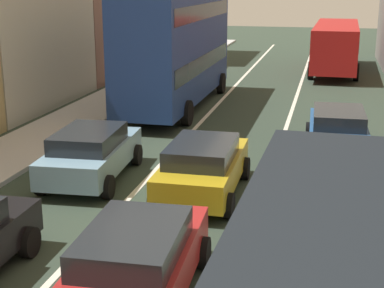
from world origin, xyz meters
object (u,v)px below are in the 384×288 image
Objects in this scene: hatchback_centre_lane_third at (203,166)px; sedan_left_lane_third at (91,152)px; sedan_right_lane_behind_truck at (324,198)px; wagon_right_lane_far at (338,130)px; sedan_centre_lane_second at (136,262)px; bus_far_queue_secondary at (336,43)px; bus_mid_queue_primary at (177,43)px.

sedan_left_lane_third is (-3.36, 0.50, 0.00)m from hatchback_centre_lane_third.
sedan_left_lane_third is at bearing 80.80° from hatchback_centre_lane_third.
wagon_right_lane_far is (0.31, 6.35, 0.00)m from sedan_right_lane_behind_truck.
wagon_right_lane_far is at bearing -21.03° from sedan_centre_lane_second.
sedan_centre_lane_second is 6.89m from sedan_left_lane_third.
sedan_right_lane_behind_truck is 0.42× the size of bus_far_queue_secondary.
wagon_right_lane_far is (3.45, 4.77, 0.00)m from hatchback_centre_lane_third.
bus_far_queue_secondary reaches higher than hatchback_centre_lane_third.
sedan_centre_lane_second is 16.45m from bus_mid_queue_primary.
sedan_left_lane_third and sedan_right_lane_behind_truck have the same top height.
bus_far_queue_secondary is at bearing -20.63° from sedan_left_lane_third.
hatchback_centre_lane_third is at bearing -2.32° from sedan_centre_lane_second.
bus_far_queue_secondary is (3.31, 28.19, 0.96)m from sedan_centre_lane_second.
sedan_left_lane_third is 0.42× the size of bus_far_queue_secondary.
hatchback_centre_lane_third is 0.99× the size of sedan_right_lane_behind_truck.
wagon_right_lane_far is 0.41× the size of bus_far_queue_secondary.
bus_far_queue_secondary reaches higher than sedan_right_lane_behind_truck.
bus_mid_queue_primary is at bearing 17.63° from hatchback_centre_lane_third.
hatchback_centre_lane_third is 5.88m from wagon_right_lane_far.
sedan_right_lane_behind_truck is 13.88m from bus_mid_queue_primary.
sedan_centre_lane_second is at bearing -154.44° from sedan_left_lane_third.
hatchback_centre_lane_third is 0.41× the size of bus_mid_queue_primary.
sedan_right_lane_behind_truck is at bearing -150.81° from bus_mid_queue_primary.
sedan_left_lane_third and wagon_right_lane_far have the same top height.
bus_mid_queue_primary is (-3.46, 10.45, 2.03)m from hatchback_centre_lane_third.
bus_mid_queue_primary reaches higher than wagon_right_lane_far.
sedan_right_lane_behind_truck and wagon_right_lane_far have the same top height.
sedan_right_lane_behind_truck is (3.14, -1.59, 0.00)m from hatchback_centre_lane_third.
bus_mid_queue_primary is (-0.10, 9.94, 2.03)m from sedan_left_lane_third.
sedan_right_lane_behind_truck is (3.12, 3.91, 0.00)m from sedan_centre_lane_second.
bus_mid_queue_primary reaches higher than hatchback_centre_lane_third.
bus_far_queue_secondary is (-0.12, 17.93, 0.96)m from wagon_right_lane_far.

